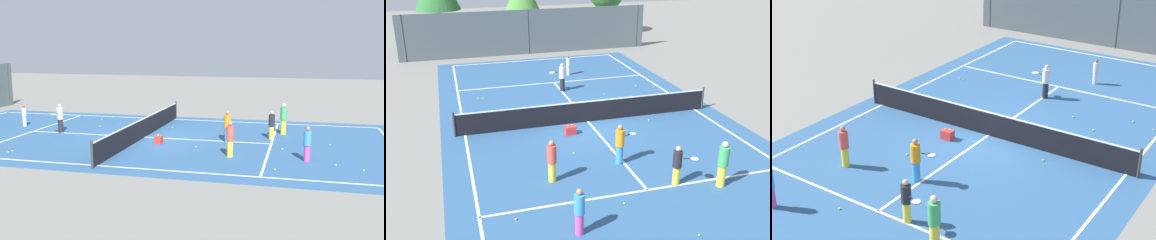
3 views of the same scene
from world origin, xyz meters
TOP-DOWN VIEW (x-y plane):
  - ground_plane at (0.00, 0.00)m, footprint 80.00×80.00m
  - court_surface at (0.00, 0.00)m, footprint 13.00×25.00m
  - tennis_net at (0.00, 0.00)m, footprint 11.90×0.10m
  - perimeter_fence at (0.00, 14.00)m, footprint 18.00×0.12m
  - player_0 at (0.06, 4.77)m, footprint 0.90×0.37m
  - player_1 at (-2.87, -4.86)m, footprint 0.33×0.33m
  - player_3 at (1.09, -6.33)m, footprint 0.88×0.55m
  - player_4 at (1.25, 7.75)m, footprint 0.26×0.26m
  - player_5 at (-0.16, -4.30)m, footprint 0.91×0.50m
  - player_6 at (2.48, -6.84)m, footprint 0.35×0.35m
  - ball_crate at (-1.15, -1.14)m, footprint 0.47×0.32m
  - tennis_ball_0 at (-1.06, -6.97)m, footprint 0.07×0.07m
  - tennis_ball_2 at (-4.28, 4.66)m, footprint 0.07×0.07m
  - tennis_ball_3 at (3.25, 2.68)m, footprint 0.07×0.07m
  - tennis_ball_4 at (2.05, 3.44)m, footprint 0.07×0.07m
  - tennis_ball_5 at (-1.58, -3.07)m, footprint 0.07×0.07m
  - tennis_ball_9 at (5.23, 3.99)m, footprint 0.07×0.07m
  - tennis_ball_10 at (4.29, 4.36)m, footprint 0.07×0.07m
  - tennis_ball_11 at (2.73, -0.70)m, footprint 0.07×0.07m
  - tennis_ball_12 at (-4.54, 4.69)m, footprint 0.07×0.07m

SIDE VIEW (x-z plane):
  - ground_plane at x=0.00m, z-range 0.00..0.00m
  - court_surface at x=0.00m, z-range 0.00..0.01m
  - tennis_ball_0 at x=-1.06m, z-range 0.00..0.07m
  - tennis_ball_2 at x=-4.28m, z-range 0.00..0.07m
  - tennis_ball_3 at x=3.25m, z-range 0.00..0.07m
  - tennis_ball_4 at x=2.05m, z-range 0.00..0.07m
  - tennis_ball_5 at x=-1.58m, z-range 0.00..0.07m
  - tennis_ball_9 at x=5.23m, z-range 0.00..0.07m
  - tennis_ball_10 at x=4.29m, z-range 0.00..0.07m
  - tennis_ball_11 at x=2.73m, z-range 0.00..0.07m
  - tennis_ball_12 at x=-4.54m, z-range 0.00..0.07m
  - ball_crate at x=-1.15m, z-range -0.03..0.40m
  - tennis_net at x=0.00m, z-range -0.04..1.06m
  - player_4 at x=1.25m, z-range 0.01..1.24m
  - player_3 at x=1.09m, z-range 0.03..1.46m
  - player_1 at x=-2.87m, z-range 0.02..1.55m
  - player_5 at x=-0.16m, z-range 0.03..1.58m
  - player_0 at x=0.06m, z-range 0.03..1.58m
  - player_6 at x=2.48m, z-range 0.02..1.67m
  - perimeter_fence at x=0.00m, z-range 0.00..3.20m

